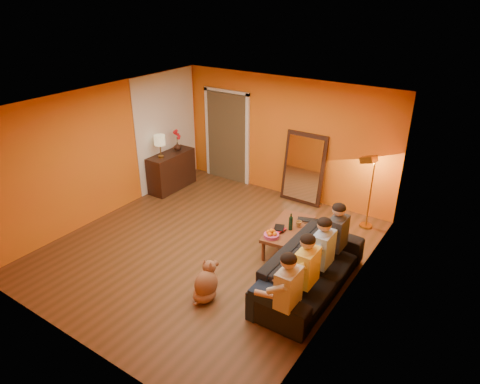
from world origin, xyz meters
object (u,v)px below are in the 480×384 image
Objects in this scene: table_lamp at (160,146)px; laptop at (307,221)px; sofa at (311,270)px; floor_lamp at (370,193)px; wine_bottle at (291,222)px; person_mid_left at (307,273)px; vase at (178,146)px; person_far_right at (337,238)px; mirror_frame at (304,168)px; person_mid_right at (323,254)px; dog at (206,281)px; coffee_table at (289,238)px; sideboard at (172,171)px; person_far_left at (288,294)px; tumbler at (299,224)px.

laptop is (3.61, -0.11, -0.67)m from table_lamp.
sofa reaches higher than laptop.
floor_lamp reaches higher than wine_bottle.
person_mid_left reaches higher than sofa.
table_lamp is 4.49m from sofa.
person_far_right is at bearing -15.07° from vase.
mirror_frame is 1.25× the size of person_mid_right.
floor_lamp is 2.78m from person_mid_left.
dog is at bearing -91.64° from floor_lamp.
wine_bottle is at bearing 172.45° from person_far_right.
laptop is (-0.73, -1.16, -0.29)m from floor_lamp.
table_lamp is at bearing 171.83° from person_far_right.
table_lamp is 0.42× the size of coffee_table.
dog is 1.79m from person_mid_right.
sideboard is 0.97× the size of person_mid_right.
person_far_left reaches higher than vase.
person_far_right reaches higher than sofa.
table_lamp is 4.48m from floor_lamp.
person_far_left is at bearing -63.37° from wine_bottle.
floor_lamp is 1.79m from wine_bottle.
coffee_table is 0.85× the size of floor_lamp.
person_mid_right is 4.71m from vase.
tumbler is (3.55, -0.34, -0.63)m from table_lamp.
person_far_right reaches higher than coffee_table.
sofa is at bearing -61.38° from mirror_frame.
sideboard is at bearing 168.02° from person_far_right.
person_far_left is 3.94× the size of wine_bottle.
person_far_right is at bearing -19.39° from tumbler.
person_far_right is (0.00, 1.10, 0.00)m from person_mid_left.
laptop is (-0.76, 0.52, -0.18)m from person_far_right.
tumbler is at bearing 36.21° from sofa.
sofa is 0.54m from person_mid_left.
floor_lamp is (4.34, 1.05, -0.39)m from table_lamp.
person_mid_left is at bearing -53.94° from wine_bottle.
person_far_right is (1.58, -2.01, -0.15)m from mirror_frame.
sofa reaches higher than dog.
dog is (0.27, -3.74, -0.46)m from mirror_frame.
sofa is 2.36m from floor_lamp.
mirror_frame is at bearing 128.21° from person_far_right.
person_far_left is at bearing -70.48° from coffee_table.
sideboard is 6.39× the size of vase.
table_lamp is at bearing 171.68° from wine_bottle.
floor_lamp reaches higher than person_mid_right.
tumbler reaches higher than coffee_table.
wine_bottle is (3.48, -0.51, -0.53)m from table_lamp.
vase is at bearing 163.08° from wine_bottle.
tumbler is at bearing -100.62° from floor_lamp.
wine_bottle is (0.05, -0.05, 0.37)m from coffee_table.
person_far_right is at bearing -8.17° from table_lamp.
mirror_frame is 2.56m from person_far_right.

